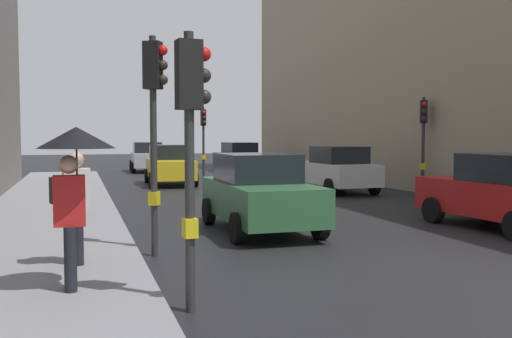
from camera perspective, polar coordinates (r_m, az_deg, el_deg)
The scene contains 13 objects.
sidewalk_kerb at distance 13.58m, azimuth -20.31°, elevation -5.76°, with size 3.47×40.00×0.16m, color gray.
traffic_light_near_right at distance 10.44m, azimuth -10.08°, elevation 6.26°, with size 0.45×0.36×3.95m.
traffic_light_near_left at distance 7.05m, azimuth -6.47°, elevation 4.86°, with size 0.44×0.27×3.44m.
traffic_light_far_median at distance 29.83m, azimuth -5.25°, elevation 3.97°, with size 0.25×0.43×3.62m.
traffic_light_mid_street at distance 21.69m, azimuth 16.33°, elevation 3.96°, with size 0.35×0.45×3.56m.
car_blue_van at distance 33.86m, azimuth -1.77°, elevation 1.17°, with size 2.28×4.33×1.76m.
car_green_estate at distance 13.11m, azimuth 0.32°, elevation -2.36°, with size 2.03×4.21×1.76m.
car_white_compact at distance 22.25m, azimuth 8.03°, elevation -0.02°, with size 2.07×4.23×1.76m.
car_yellow_taxi at distance 25.52m, azimuth -8.57°, elevation 0.41°, with size 2.17×4.28×1.76m.
car_silver_hatchback at distance 34.95m, azimuth -10.75°, elevation 1.18°, with size 2.17×4.28×1.76m.
car_red_sedan at distance 14.47m, azimuth 23.52°, elevation -2.10°, with size 2.21×4.30×1.76m.
pedestrian_with_umbrella at distance 7.80m, azimuth -17.64°, elevation 0.65°, with size 1.00×1.00×2.14m.
pedestrian_with_black_backpack at distance 9.42m, azimuth -17.68°, elevation -3.04°, with size 0.63×0.37×1.77m.
Camera 1 is at (-6.67, -7.39, 2.19)m, focal length 40.18 mm.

